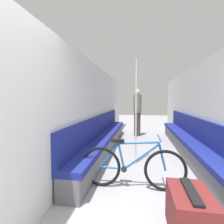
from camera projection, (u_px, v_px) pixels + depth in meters
wall_left at (95, 109)px, 4.61m from camera, size 0.10×9.78×2.30m
wall_right at (201, 110)px, 4.18m from camera, size 0.10×9.78×2.30m
bench_seat_row_left at (105, 138)px, 4.88m from camera, size 0.41×5.30×0.97m
bench_seat_row_right at (187, 141)px, 4.53m from camera, size 0.41×5.30×0.97m
bicycle at (132, 167)px, 2.74m from camera, size 1.65×0.46×0.84m
grab_pole_near at (136, 113)px, 3.79m from camera, size 0.08×0.08×2.28m
passenger_standing at (137, 112)px, 6.74m from camera, size 0.30×0.30×1.81m
luggage_bag at (190, 214)px, 1.77m from camera, size 0.40×0.63×0.50m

